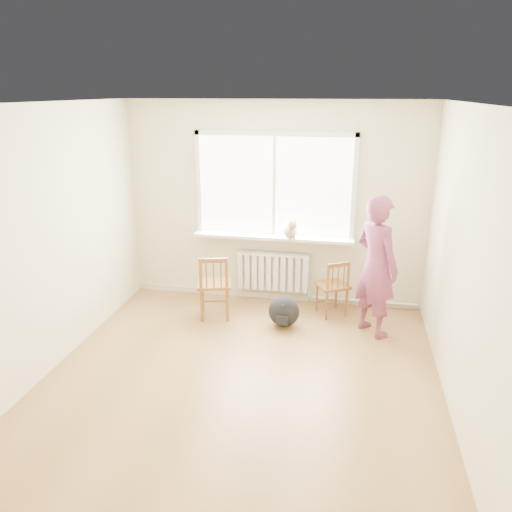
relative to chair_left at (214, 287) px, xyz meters
The scene contains 13 objects.
floor 1.67m from the chair_left, 66.33° to the right, with size 4.50×4.50×0.00m, color #9A6E3F.
ceiling 2.78m from the chair_left, 66.33° to the right, with size 4.50×4.50×0.00m, color white.
back_wall 1.37m from the chair_left, 50.11° to the left, with size 4.00×0.01×2.70m, color beige.
window 1.58m from the chair_left, 49.18° to the left, with size 2.12×0.05×1.42m.
windowsill 1.05m from the chair_left, 45.75° to the left, with size 2.15×0.22×0.04m, color white.
radiator 0.94m from the chair_left, 46.53° to the left, with size 1.00×0.12×0.55m.
heating_pipe 2.06m from the chair_left, 20.63° to the left, with size 0.04×0.04×1.40m, color silver.
baseboard 1.07m from the chair_left, 49.56° to the left, with size 4.00×0.03×0.08m, color beige.
chair_left is the anchor object (origin of this frame).
chair_right 1.54m from the chair_left, 13.66° to the left, with size 0.50×0.50×0.76m.
person 2.03m from the chair_left, ahead, with size 0.62×0.41×1.69m, color #BC3E51.
cat 1.25m from the chair_left, 32.74° to the left, with size 0.27×0.44×0.30m.
backpack 0.94m from the chair_left, ahead, with size 0.38×0.29×0.38m, color black.
Camera 1 is at (0.99, -4.20, 2.81)m, focal length 35.00 mm.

